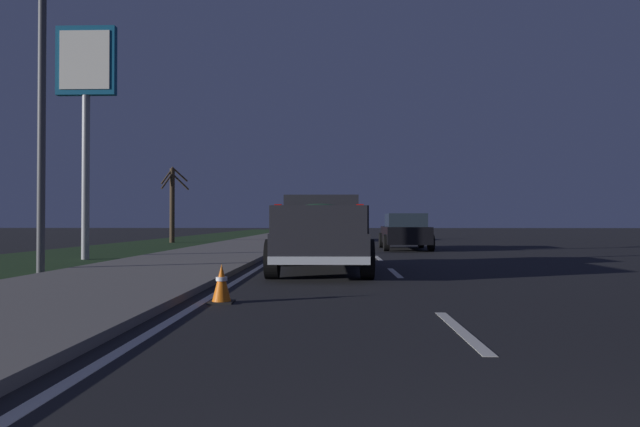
# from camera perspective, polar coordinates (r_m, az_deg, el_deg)

# --- Properties ---
(ground) EXTENTS (144.00, 144.00, 0.00)m
(ground) POSITION_cam_1_polar(r_m,az_deg,el_deg) (28.05, 4.49, -3.28)
(ground) COLOR black
(sidewalk_shoulder) EXTENTS (108.00, 4.00, 0.12)m
(sidewalk_shoulder) POSITION_cam_1_polar(r_m,az_deg,el_deg) (28.34, -7.12, -3.13)
(sidewalk_shoulder) COLOR slate
(sidewalk_shoulder) RESTS_ON ground
(grass_verge) EXTENTS (108.00, 6.00, 0.01)m
(grass_verge) POSITION_cam_1_polar(r_m,az_deg,el_deg) (29.52, -16.77, -3.12)
(grass_verge) COLOR #1E3819
(grass_verge) RESTS_ON ground
(lane_markings) EXTENTS (108.00, 3.54, 0.01)m
(lane_markings) POSITION_cam_1_polar(r_m,az_deg,el_deg) (29.97, -0.58, -3.12)
(lane_markings) COLOR silver
(lane_markings) RESTS_ON ground
(pickup_truck) EXTENTS (5.44, 2.32, 1.87)m
(pickup_truck) POSITION_cam_1_polar(r_m,az_deg,el_deg) (13.54, 0.10, -1.80)
(pickup_truck) COLOR #232328
(pickup_truck) RESTS_ON ground
(sedan_red) EXTENTS (4.41, 2.04, 1.54)m
(sedan_red) POSITION_cam_1_polar(r_m,az_deg,el_deg) (34.54, 0.73, -1.51)
(sedan_red) COLOR maroon
(sedan_red) RESTS_ON ground
(sedan_black) EXTENTS (4.43, 2.07, 1.54)m
(sedan_black) POSITION_cam_1_polar(r_m,az_deg,el_deg) (24.20, 8.70, -1.81)
(sedan_black) COLOR black
(sedan_black) RESTS_ON ground
(gas_price_sign) EXTENTS (0.27, 1.90, 7.43)m
(gas_price_sign) POSITION_cam_1_polar(r_m,az_deg,el_deg) (19.62, -22.87, 12.20)
(gas_price_sign) COLOR #99999E
(gas_price_sign) RESTS_ON ground
(street_light_near) EXTENTS (0.36, 1.97, 7.32)m
(street_light_near) POSITION_cam_1_polar(r_m,az_deg,el_deg) (14.74, -25.55, 11.99)
(street_light_near) COLOR #4C4C51
(street_light_near) RESTS_ON ground
(bare_tree_far) EXTENTS (1.86, 1.32, 4.35)m
(bare_tree_far) POSITION_cam_1_polar(r_m,az_deg,el_deg) (32.62, -14.91, 1.16)
(bare_tree_far) COLOR #423323
(bare_tree_far) RESTS_ON ground
(traffic_cone_near) EXTENTS (0.36, 0.36, 0.58)m
(traffic_cone_near) POSITION_cam_1_polar(r_m,az_deg,el_deg) (8.44, -10.07, -7.13)
(traffic_cone_near) COLOR black
(traffic_cone_near) RESTS_ON ground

